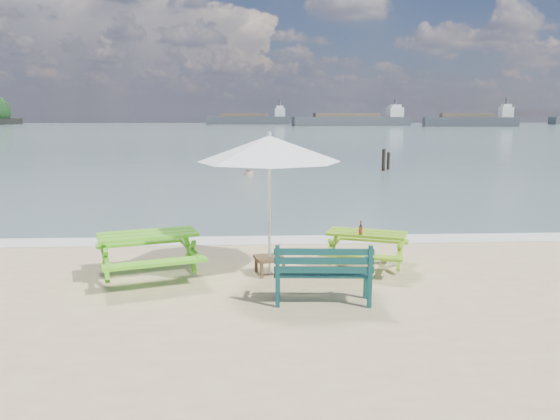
{
  "coord_description": "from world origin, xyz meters",
  "views": [
    {
      "loc": [
        -0.18,
        -7.76,
        2.91
      ],
      "look_at": [
        0.34,
        3.0,
        1.0
      ],
      "focal_mm": 35.0,
      "sensor_mm": 36.0,
      "label": 1
    }
  ],
  "objects_px": {
    "picnic_table_left": "(149,256)",
    "park_bench": "(323,285)",
    "swimmer": "(248,182)",
    "patio_umbrella": "(269,149)",
    "beer_bottle": "(361,230)",
    "side_table": "(270,265)",
    "picnic_table_right": "(366,251)"
  },
  "relations": [
    {
      "from": "park_bench",
      "to": "beer_bottle",
      "type": "xyz_separation_m",
      "value": [
        0.91,
        1.68,
        0.5
      ]
    },
    {
      "from": "swimmer",
      "to": "patio_umbrella",
      "type": "bearing_deg",
      "value": -88.13
    },
    {
      "from": "patio_umbrella",
      "to": "swimmer",
      "type": "height_order",
      "value": "patio_umbrella"
    },
    {
      "from": "picnic_table_left",
      "to": "patio_umbrella",
      "type": "height_order",
      "value": "patio_umbrella"
    },
    {
      "from": "park_bench",
      "to": "side_table",
      "type": "relative_size",
      "value": 2.48
    },
    {
      "from": "side_table",
      "to": "beer_bottle",
      "type": "xyz_separation_m",
      "value": [
        1.69,
        0.13,
        0.61
      ]
    },
    {
      "from": "picnic_table_left",
      "to": "beer_bottle",
      "type": "height_order",
      "value": "beer_bottle"
    },
    {
      "from": "park_bench",
      "to": "picnic_table_right",
      "type": "bearing_deg",
      "value": 60.52
    },
    {
      "from": "picnic_table_left",
      "to": "swimmer",
      "type": "relative_size",
      "value": 1.36
    },
    {
      "from": "park_bench",
      "to": "beer_bottle",
      "type": "bearing_deg",
      "value": 61.47
    },
    {
      "from": "patio_umbrella",
      "to": "beer_bottle",
      "type": "relative_size",
      "value": 11.84
    },
    {
      "from": "park_bench",
      "to": "patio_umbrella",
      "type": "xyz_separation_m",
      "value": [
        -0.78,
        1.54,
        2.01
      ]
    },
    {
      "from": "side_table",
      "to": "patio_umbrella",
      "type": "height_order",
      "value": "patio_umbrella"
    },
    {
      "from": "picnic_table_left",
      "to": "park_bench",
      "type": "relative_size",
      "value": 1.53
    },
    {
      "from": "beer_bottle",
      "to": "swimmer",
      "type": "bearing_deg",
      "value": 97.75
    },
    {
      "from": "side_table",
      "to": "beer_bottle",
      "type": "height_order",
      "value": "beer_bottle"
    },
    {
      "from": "picnic_table_left",
      "to": "swimmer",
      "type": "height_order",
      "value": "picnic_table_left"
    },
    {
      "from": "picnic_table_right",
      "to": "park_bench",
      "type": "distance_m",
      "value": 2.17
    },
    {
      "from": "picnic_table_right",
      "to": "patio_umbrella",
      "type": "bearing_deg",
      "value": -169.34
    },
    {
      "from": "park_bench",
      "to": "patio_umbrella",
      "type": "height_order",
      "value": "patio_umbrella"
    },
    {
      "from": "park_bench",
      "to": "side_table",
      "type": "bearing_deg",
      "value": 116.74
    },
    {
      "from": "picnic_table_left",
      "to": "swimmer",
      "type": "distance_m",
      "value": 16.7
    },
    {
      "from": "beer_bottle",
      "to": "swimmer",
      "type": "xyz_separation_m",
      "value": [
        -2.23,
        16.4,
        -1.15
      ]
    },
    {
      "from": "picnic_table_right",
      "to": "patio_umbrella",
      "type": "xyz_separation_m",
      "value": [
        -1.85,
        -0.35,
        1.96
      ]
    },
    {
      "from": "park_bench",
      "to": "swimmer",
      "type": "xyz_separation_m",
      "value": [
        -1.32,
        18.08,
        -0.65
      ]
    },
    {
      "from": "picnic_table_left",
      "to": "picnic_table_right",
      "type": "relative_size",
      "value": 1.16
    },
    {
      "from": "side_table",
      "to": "patio_umbrella",
      "type": "xyz_separation_m",
      "value": [
        -0.0,
        0.0,
        2.12
      ]
    },
    {
      "from": "side_table",
      "to": "picnic_table_right",
      "type": "bearing_deg",
      "value": 10.66
    },
    {
      "from": "picnic_table_right",
      "to": "side_table",
      "type": "relative_size",
      "value": 3.29
    },
    {
      "from": "beer_bottle",
      "to": "swimmer",
      "type": "relative_size",
      "value": 0.15
    },
    {
      "from": "patio_umbrella",
      "to": "swimmer",
      "type": "distance_m",
      "value": 16.75
    },
    {
      "from": "picnic_table_right",
      "to": "park_bench",
      "type": "xyz_separation_m",
      "value": [
        -1.07,
        -1.89,
        -0.05
      ]
    }
  ]
}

